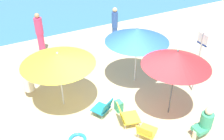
{
  "coord_description": "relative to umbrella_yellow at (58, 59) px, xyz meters",
  "views": [
    {
      "loc": [
        -2.88,
        -4.86,
        5.18
      ],
      "look_at": [
        0.53,
        1.36,
        0.7
      ],
      "focal_mm": 40.21,
      "sensor_mm": 36.0,
      "label": 1
    }
  ],
  "objects": [
    {
      "name": "beach_chair_b",
      "position": [
        1.27,
        -1.71,
        -1.34
      ],
      "size": [
        0.71,
        0.66,
        0.65
      ],
      "rotation": [
        0.0,
        0.0,
        -0.27
      ],
      "color": "gold",
      "rests_on": "ground_plane"
    },
    {
      "name": "person_b",
      "position": [
        2.88,
        -3.06,
        -1.18
      ],
      "size": [
        0.57,
        0.33,
        0.93
      ],
      "rotation": [
        0.0,
        0.0,
        3.15
      ],
      "color": "#389970",
      "rests_on": "ground_plane"
    },
    {
      "name": "umbrella_red",
      "position": [
        2.67,
        -1.91,
        0.23
      ],
      "size": [
        1.88,
        1.88,
        2.15
      ],
      "color": "#4C4C51",
      "rests_on": "ground_plane"
    },
    {
      "name": "warning_sign",
      "position": [
        4.1,
        -1.43,
        -0.29
      ],
      "size": [
        0.06,
        0.41,
        2.15
      ],
      "rotation": [
        0.0,
        0.0,
        -0.07
      ],
      "color": "#ADADB2",
      "rests_on": "ground_plane"
    },
    {
      "name": "person_a",
      "position": [
        -0.82,
        0.96,
        -1.16
      ],
      "size": [
        0.34,
        0.57,
        0.97
      ],
      "rotation": [
        0.0,
        0.0,
        1.57
      ],
      "color": "silver",
      "rests_on": "ground_plane"
    },
    {
      "name": "umbrella_yellow",
      "position": [
        0.0,
        0.0,
        0.0
      ],
      "size": [
        2.16,
        2.16,
        1.88
      ],
      "color": "silver",
      "rests_on": "ground_plane"
    },
    {
      "name": "person_d",
      "position": [
        0.4,
        3.86,
        -0.78
      ],
      "size": [
        0.33,
        0.33,
        1.74
      ],
      "rotation": [
        0.0,
        0.0,
        4.61
      ],
      "color": "#DB3866",
      "rests_on": "ground_plane"
    },
    {
      "name": "person_c",
      "position": [
        3.5,
        2.94,
        -0.76
      ],
      "size": [
        0.27,
        0.27,
        1.74
      ],
      "rotation": [
        0.0,
        0.0,
        6.09
      ],
      "color": "#2D519E",
      "rests_on": "ground_plane"
    },
    {
      "name": "swim_ring",
      "position": [
        -0.2,
        -1.64,
        -1.61
      ],
      "size": [
        0.5,
        0.5,
        0.1
      ],
      "primitive_type": "torus",
      "color": "#238CD8",
      "rests_on": "ground_plane"
    },
    {
      "name": "beach_chair_c",
      "position": [
        1.44,
        -2.44,
        -1.37
      ],
      "size": [
        0.69,
        0.66,
        0.57
      ],
      "rotation": [
        0.0,
        0.0,
        0.56
      ],
      "color": "gold",
      "rests_on": "ground_plane"
    },
    {
      "name": "beach_bag",
      "position": [
        1.38,
        -1.1,
        -1.49
      ],
      "size": [
        0.19,
        0.26,
        0.34
      ],
      "primitive_type": "cube",
      "rotation": [
        0.0,
        0.0,
        4.71
      ],
      "color": "#389970",
      "rests_on": "ground_plane"
    },
    {
      "name": "ground_plane",
      "position": [
        1.26,
        -1.29,
        -1.66
      ],
      "size": [
        40.0,
        40.0,
        0.0
      ],
      "primitive_type": "plane",
      "color": "#D3BC8C"
    },
    {
      "name": "umbrella_blue",
      "position": [
        2.7,
        0.03,
        0.14
      ],
      "size": [
        2.14,
        2.14,
        2.09
      ],
      "color": "silver",
      "rests_on": "ground_plane"
    },
    {
      "name": "beach_chair_a",
      "position": [
        0.87,
        -1.09,
        -1.34
      ],
      "size": [
        0.67,
        0.7,
        0.62
      ],
      "rotation": [
        0.0,
        0.0,
        2.07
      ],
      "color": "teal",
      "rests_on": "ground_plane"
    }
  ]
}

